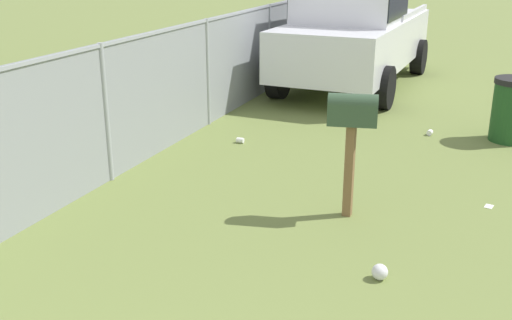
{
  "coord_description": "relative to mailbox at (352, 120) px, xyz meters",
  "views": [
    {
      "loc": [
        -0.26,
        -1.17,
        2.69
      ],
      "look_at": [
        4.36,
        0.72,
        0.93
      ],
      "focal_mm": 42.64,
      "sensor_mm": 36.0,
      "label": 1
    }
  ],
  "objects": [
    {
      "name": "litter_bag_by_mailbox",
      "position": [
        -1.19,
        -0.58,
        -0.98
      ],
      "size": [
        0.14,
        0.14,
        0.14
      ],
      "primitive_type": "sphere",
      "color": "silver",
      "rests_on": "ground"
    },
    {
      "name": "litter_wrapper_near_hydrant",
      "position": [
        0.81,
        -1.39,
        -1.05
      ],
      "size": [
        0.13,
        0.1,
        0.01
      ],
      "primitive_type": "cube",
      "rotation": [
        0.0,
        0.0,
        6.1
      ],
      "color": "silver",
      "rests_on": "ground"
    },
    {
      "name": "fence_section",
      "position": [
        2.59,
        2.93,
        -0.15
      ],
      "size": [
        16.08,
        0.07,
        1.66
      ],
      "color": "#9EA3A8",
      "rests_on": "ground"
    },
    {
      "name": "litter_cup_midfield_a",
      "position": [
        1.87,
        2.05,
        -1.01
      ],
      "size": [
        0.08,
        0.1,
        0.08
      ],
      "primitive_type": "cylinder",
      "rotation": [
        0.0,
        1.57,
        1.62
      ],
      "color": "white",
      "rests_on": "ground"
    },
    {
      "name": "pickup_truck",
      "position": [
        6.18,
        1.47,
        0.06
      ],
      "size": [
        5.23,
        2.37,
        2.09
      ],
      "rotation": [
        0.0,
        0.0,
        3.11
      ],
      "color": "silver",
      "rests_on": "ground"
    },
    {
      "name": "litter_cup_midfield_b",
      "position": [
        3.3,
        -0.44,
        -1.01
      ],
      "size": [
        0.11,
        0.09,
        0.08
      ],
      "primitive_type": "cylinder",
      "rotation": [
        0.0,
        1.57,
        6.19
      ],
      "color": "white",
      "rests_on": "ground"
    },
    {
      "name": "mailbox",
      "position": [
        0.0,
        0.0,
        0.0
      ],
      "size": [
        0.3,
        0.53,
        1.31
      ],
      "rotation": [
        0.0,
        0.0,
        0.21
      ],
      "color": "brown",
      "rests_on": "ground"
    }
  ]
}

